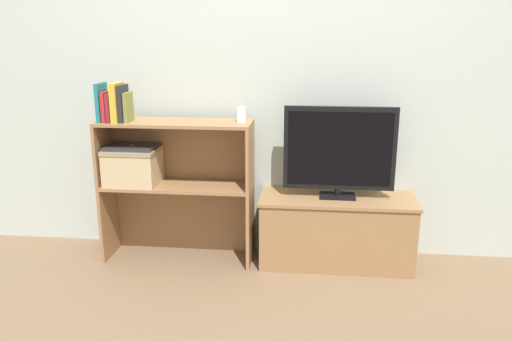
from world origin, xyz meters
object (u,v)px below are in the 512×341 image
object	(u,v)px
book_charcoal	(123,103)
storage_basket_left	(133,164)
tv_stand	(336,230)
book_crimson	(107,107)
book_olive	(128,107)
laptop	(132,147)
tv	(339,150)
book_maroon	(112,107)
book_mustard	(117,102)
book_teal	(102,102)
baby_monitor	(242,115)

from	to	relation	value
book_charcoal	storage_basket_left	bearing A→B (deg)	61.46
tv_stand	book_crimson	xyz separation A→B (m)	(-1.42, -0.08, 0.78)
book_crimson	storage_basket_left	xyz separation A→B (m)	(0.13, 0.04, -0.37)
book_olive	laptop	bearing A→B (deg)	102.86
book_crimson	book_olive	bearing A→B (deg)	0.00
tv_stand	tv	distance (m)	0.52
storage_basket_left	book_maroon	bearing A→B (deg)	-158.71
book_maroon	tv	bearing A→B (deg)	3.32
book_mustard	storage_basket_left	xyz separation A→B (m)	(0.06, 0.04, -0.40)
book_crimson	laptop	distance (m)	0.29
book_teal	book_mustard	distance (m)	0.10
book_mustard	tv	bearing A→B (deg)	3.41
book_charcoal	baby_monitor	xyz separation A→B (m)	(0.72, 0.05, -0.06)
tv_stand	book_crimson	world-z (taller)	book_crimson
book_crimson	book_charcoal	bearing A→B (deg)	-0.00
book_charcoal	book_crimson	bearing A→B (deg)	180.00
baby_monitor	book_mustard	bearing A→B (deg)	-176.03
book_maroon	book_charcoal	xyz separation A→B (m)	(0.08, -0.00, 0.03)
tv	book_mustard	size ratio (longest dim) A/B	2.88
baby_monitor	book_crimson	bearing A→B (deg)	-176.36
book_maroon	baby_monitor	xyz separation A→B (m)	(0.79, 0.05, -0.04)
book_maroon	storage_basket_left	bearing A→B (deg)	21.29
book_charcoal	storage_basket_left	distance (m)	0.39
book_teal	book_crimson	size ratio (longest dim) A/B	1.28
book_olive	baby_monitor	bearing A→B (deg)	4.36
book_teal	book_maroon	size ratio (longest dim) A/B	1.35
tv	storage_basket_left	world-z (taller)	tv
tv_stand	book_crimson	distance (m)	1.62
book_teal	book_olive	xyz separation A→B (m)	(0.17, 0.00, -0.03)
book_teal	book_olive	distance (m)	0.17
baby_monitor	book_maroon	bearing A→B (deg)	-176.22
tv	book_charcoal	size ratio (longest dim) A/B	3.03
book_mustard	book_olive	world-z (taller)	book_mustard
tv	book_crimson	distance (m)	1.45
laptop	book_mustard	bearing A→B (deg)	-147.64
book_olive	tv	bearing A→B (deg)	3.59
storage_basket_left	book_mustard	bearing A→B (deg)	-147.64
book_charcoal	storage_basket_left	xyz separation A→B (m)	(0.02, 0.04, -0.39)
book_crimson	book_maroon	world-z (taller)	book_crimson
storage_basket_left	book_olive	bearing A→B (deg)	-77.14
book_mustard	tv_stand	bearing A→B (deg)	3.47
book_crimson	book_mustard	size ratio (longest dim) A/B	0.77
baby_monitor	laptop	world-z (taller)	baby_monitor
book_crimson	baby_monitor	size ratio (longest dim) A/B	1.47
book_mustard	book_teal	bearing A→B (deg)	180.00
book_teal	book_crimson	xyz separation A→B (m)	(0.03, 0.00, -0.03)
book_crimson	laptop	bearing A→B (deg)	16.47
book_mustard	book_olive	xyz separation A→B (m)	(0.07, 0.00, -0.03)
tv	laptop	xyz separation A→B (m)	(-1.29, -0.04, 0.00)
book_teal	storage_basket_left	size ratio (longest dim) A/B	0.71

